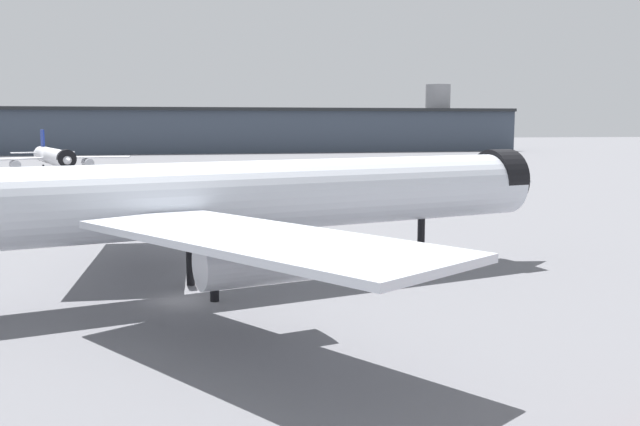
{
  "coord_description": "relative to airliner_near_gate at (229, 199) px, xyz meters",
  "views": [
    {
      "loc": [
        0.69,
        -45.32,
        11.45
      ],
      "look_at": [
        9.93,
        4.56,
        4.9
      ],
      "focal_mm": 39.65,
      "sensor_mm": 36.0,
      "label": 1
    }
  ],
  "objects": [
    {
      "name": "ground",
      "position": [
        -3.27,
        -2.54,
        -6.26
      ],
      "size": [
        900.0,
        900.0,
        0.0
      ],
      "primitive_type": "plane",
      "color": "slate"
    },
    {
      "name": "airliner_near_gate",
      "position": [
        0.0,
        0.0,
        0.0
      ],
      "size": [
        53.41,
        47.73,
        14.22
      ],
      "rotation": [
        0.0,
        0.0,
        0.29
      ],
      "color": "silver",
      "rests_on": "ground"
    },
    {
      "name": "airliner_far_taxiway",
      "position": [
        -30.18,
        105.49,
        -1.94
      ],
      "size": [
        31.4,
        35.22,
        9.81
      ],
      "rotation": [
        0.0,
        0.0,
        5.04
      ],
      "color": "white",
      "rests_on": "ground"
    },
    {
      "name": "terminal_building",
      "position": [
        24.2,
        227.67,
        2.33
      ],
      "size": [
        207.77,
        39.53,
        26.67
      ],
      "rotation": [
        0.0,
        0.0,
        0.04
      ],
      "color": "#3D4756",
      "rests_on": "ground"
    },
    {
      "name": "baggage_cart_trailing",
      "position": [
        -13.47,
        30.86,
        -5.29
      ],
      "size": [
        2.83,
        2.64,
        1.82
      ],
      "rotation": [
        0.0,
        0.0,
        2.68
      ],
      "color": "black",
      "rests_on": "ground"
    },
    {
      "name": "traffic_cone_near_nose",
      "position": [
        -14.15,
        27.75,
        -5.91
      ],
      "size": [
        0.56,
        0.56,
        0.7
      ],
      "primitive_type": "cone",
      "color": "#F2600C",
      "rests_on": "ground"
    }
  ]
}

